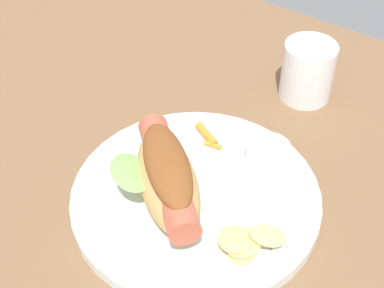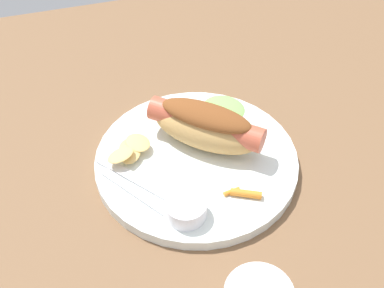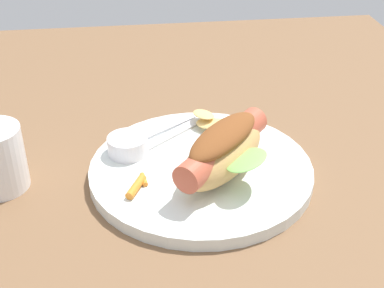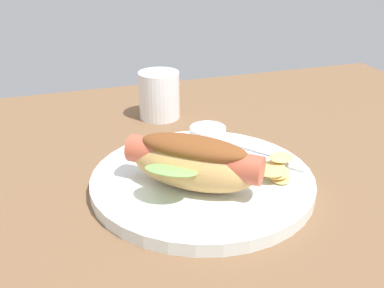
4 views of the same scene
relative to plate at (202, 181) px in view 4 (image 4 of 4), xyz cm
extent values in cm
cube|color=brown|center=(2.56, 1.25, -1.70)|extent=(120.00, 90.00, 1.80)
cylinder|color=white|center=(0.00, 0.00, 0.00)|extent=(27.74, 27.74, 1.60)
ellipsoid|color=tan|center=(2.01, 2.34, 3.56)|extent=(15.47, 14.49, 5.51)
cylinder|color=#C1563D|center=(2.01, 2.34, 4.52)|extent=(14.55, 13.15, 3.38)
ellipsoid|color=brown|center=(2.01, 2.34, 6.04)|extent=(12.75, 11.85, 2.33)
ellipsoid|color=#7FC65B|center=(5.25, 4.42, 4.66)|extent=(7.45, 7.16, 1.62)
cylinder|color=white|center=(-4.00, -8.89, 1.97)|extent=(5.16, 5.16, 2.33)
cube|color=silver|center=(-9.29, -3.77, 1.00)|extent=(7.28, 9.80, 0.40)
cube|color=silver|center=(-5.60, -9.90, 1.00)|extent=(2.06, 2.80, 0.40)
cube|color=silver|center=(-5.23, -9.65, 1.00)|extent=(2.06, 2.80, 0.40)
cube|color=silver|center=(-4.86, -9.39, 1.00)|extent=(2.06, 2.80, 0.40)
cube|color=silver|center=(-7.81, -2.75, 0.98)|extent=(10.88, 12.92, 0.36)
ellipsoid|color=#E9C06D|center=(-8.58, 4.03, 1.05)|extent=(3.38, 3.94, 0.50)
ellipsoid|color=#E9C06D|center=(-8.36, 3.67, 1.64)|extent=(4.42, 4.66, 0.86)
ellipsoid|color=#E9C06D|center=(-8.64, 2.34, 1.82)|extent=(4.16, 4.55, 1.04)
ellipsoid|color=#E9C06D|center=(-7.25, 3.81, 2.07)|extent=(4.50, 4.74, 0.80)
ellipsoid|color=#E9C06D|center=(-9.99, 1.77, 2.49)|extent=(4.44, 3.74, 1.00)
cylinder|color=orange|center=(4.15, -8.19, 1.29)|extent=(4.01, 2.60, 0.97)
cylinder|color=orange|center=(2.26, -7.22, 1.11)|extent=(2.27, 0.92, 0.61)
cylinder|color=white|center=(-0.98, -24.50, 3.20)|extent=(6.92, 6.92, 8.00)
camera|label=1|loc=(-23.73, 34.27, 47.61)|focal=52.81mm
camera|label=2|loc=(-14.42, -47.30, 53.88)|focal=49.77mm
camera|label=3|loc=(55.58, -8.25, 38.55)|focal=50.98mm
camera|label=4|loc=(16.70, 45.71, 27.96)|focal=41.74mm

